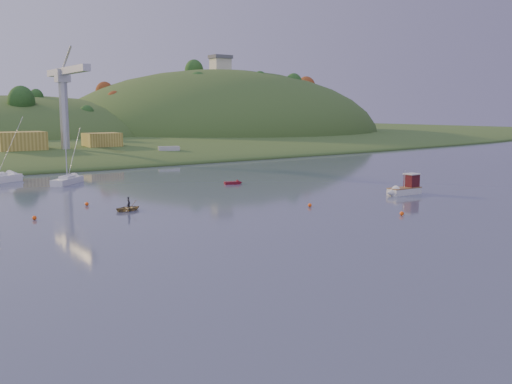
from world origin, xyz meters
TOP-DOWN VIEW (x-y plane):
  - ground at (0.00, 0.00)m, footprint 500.00×500.00m
  - shore_slope at (0.00, 165.00)m, footprint 640.00×150.00m
  - hill_center at (10.00, 210.00)m, footprint 140.00×120.00m
  - hill_right at (95.00, 195.00)m, footprint 150.00×130.00m
  - hilltop_house at (95.00, 195.00)m, footprint 9.00×7.00m
  - hillside_trees at (0.00, 185.00)m, footprint 280.00×50.00m
  - wharf at (5.00, 122.00)m, footprint 42.00×16.00m
  - shed_west at (-8.00, 123.00)m, footprint 11.00×8.00m
  - shed_east at (13.00, 124.00)m, footprint 9.00×7.00m
  - dock_crane at (2.00, 118.39)m, footprint 3.20×28.00m
  - fishing_boat at (24.61, 31.22)m, footprint 6.50×2.26m
  - sailboat_near at (-12.46, 72.80)m, footprint 6.97×6.95m
  - canoe at (-14.27, 42.21)m, footprint 3.44×2.66m
  - paddler at (-14.27, 42.21)m, footprint 0.43×0.59m
  - red_tender at (11.01, 55.99)m, footprint 3.34×1.99m
  - work_vessel at (24.71, 108.00)m, footprint 13.25×8.45m
  - buoy_0 at (11.20, 19.95)m, footprint 0.50×0.50m
  - buoy_1 at (6.11, 30.96)m, footprint 0.50×0.50m
  - buoy_2 at (-25.62, 42.79)m, footprint 0.50×0.50m
  - buoy_3 at (-17.36, 48.87)m, footprint 0.50×0.50m

SIDE VIEW (x-z plane):
  - ground at x=0.00m, z-range 0.00..0.00m
  - shore_slope at x=0.00m, z-range -3.50..3.50m
  - hill_center at x=10.00m, z-range -18.00..18.00m
  - hill_right at x=95.00m, z-range -30.00..30.00m
  - hillside_trees at x=0.00m, z-range -16.00..16.00m
  - red_tender at x=11.01m, z-range -0.31..0.76m
  - buoy_0 at x=11.20m, z-range 0.00..0.50m
  - buoy_1 at x=6.11m, z-range 0.00..0.50m
  - buoy_2 at x=-25.62m, z-range 0.00..0.50m
  - buoy_3 at x=-17.36m, z-range 0.00..0.50m
  - canoe at x=-14.27m, z-range 0.00..0.66m
  - sailboat_near at x=-12.46m, z-range -4.56..5.95m
  - paddler at x=-14.27m, z-range 0.00..1.51m
  - fishing_boat at x=24.61m, z-range -1.14..2.96m
  - work_vessel at x=24.71m, z-range -0.46..2.75m
  - wharf at x=5.00m, z-range 0.00..2.40m
  - shed_east at x=13.00m, z-range 2.40..6.40m
  - shed_west at x=-8.00m, z-range 2.40..7.20m
  - dock_crane at x=2.00m, z-range 7.02..27.32m
  - hilltop_house at x=95.00m, z-range 30.18..36.63m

